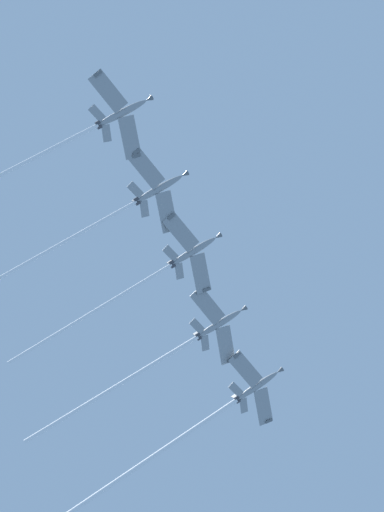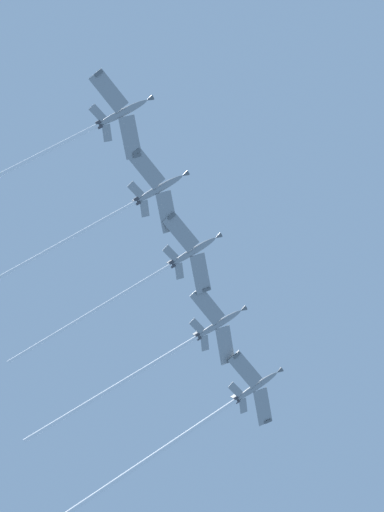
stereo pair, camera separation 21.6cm
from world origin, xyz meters
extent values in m
ellipsoid|color=gray|center=(8.79, -37.69, 177.79)|extent=(11.42, 4.43, 6.47)
cone|color=#595E60|center=(2.96, -39.21, 180.72)|extent=(2.20, 1.66, 1.78)
ellipsoid|color=black|center=(7.21, -38.10, 179.25)|extent=(3.07, 1.70, 2.03)
cube|color=gray|center=(10.78, -42.65, 177.35)|extent=(7.23, 9.49, 1.75)
cube|color=#595E60|center=(12.13, -46.53, 177.33)|extent=(1.80, 1.42, 0.90)
cube|color=gray|center=(8.10, -32.39, 177.35)|extent=(3.43, 9.04, 1.75)
cube|color=#595E60|center=(7.38, -28.34, 177.33)|extent=(1.68, 0.72, 0.90)
cube|color=gray|center=(13.71, -38.76, 175.61)|extent=(3.36, 3.94, 0.93)
cube|color=gray|center=(12.56, -34.35, 175.61)|extent=(1.90, 3.69, 0.93)
cube|color=#595E60|center=(13.55, -36.44, 176.95)|extent=(3.32, 1.03, 3.57)
cylinder|color=#38383D|center=(13.90, -36.82, 175.17)|extent=(1.41, 1.09, 1.16)
cylinder|color=#38383D|center=(13.68, -35.95, 175.17)|extent=(1.41, 1.09, 1.16)
cylinder|color=white|center=(33.97, -31.11, 165.02)|extent=(40.73, 11.59, 21.06)
ellipsoid|color=gray|center=(5.97, -20.02, 178.41)|extent=(11.45, 4.64, 6.33)
cone|color=#595E60|center=(0.14, -21.67, 181.26)|extent=(2.21, 1.69, 1.77)
ellipsoid|color=black|center=(4.39, -20.47, 179.85)|extent=(3.08, 1.75, 2.00)
cube|color=gray|center=(8.07, -24.94, 177.98)|extent=(7.37, 9.47, 1.71)
cube|color=#595E60|center=(9.49, -28.80, 177.97)|extent=(1.81, 1.44, 0.87)
cube|color=gray|center=(5.19, -14.74, 177.98)|extent=(3.61, 9.10, 1.71)
cube|color=#595E60|center=(4.39, -10.70, 177.97)|extent=(1.70, 0.75, 0.87)
cube|color=gray|center=(10.95, -20.99, 176.29)|extent=(3.41, 3.94, 0.91)
cube|color=gray|center=(9.71, -16.60, 176.29)|extent=(1.84, 3.66, 0.91)
cube|color=#595E60|center=(10.73, -18.68, 177.64)|extent=(3.28, 1.08, 3.55)
cylinder|color=#38383D|center=(11.11, -19.04, 175.86)|extent=(1.42, 1.11, 1.15)
cylinder|color=#38383D|center=(10.87, -18.18, 175.86)|extent=(1.42, 1.11, 1.15)
cylinder|color=white|center=(30.31, -13.17, 166.44)|extent=(38.92, 11.78, 19.50)
ellipsoid|color=gray|center=(-0.34, -2.88, 178.76)|extent=(11.40, 4.41, 6.54)
cone|color=#595E60|center=(-6.15, -4.39, 181.73)|extent=(2.20, 1.66, 1.78)
ellipsoid|color=black|center=(-1.90, -3.29, 180.23)|extent=(3.07, 1.70, 2.05)
cube|color=gray|center=(1.65, -7.84, 178.31)|extent=(7.22, 9.49, 1.78)
cube|color=#595E60|center=(2.99, -11.73, 178.29)|extent=(1.80, 1.41, 0.91)
cube|color=gray|center=(-1.02, 2.42, 178.31)|extent=(3.41, 9.03, 1.78)
cube|color=#595E60|center=(-1.74, 6.47, 178.29)|extent=(1.67, 0.72, 0.91)
cube|color=gray|center=(4.57, -3.96, 176.54)|extent=(3.36, 3.94, 0.94)
cube|color=gray|center=(3.43, 0.45, 176.54)|extent=(1.90, 3.69, 0.94)
cube|color=#595E60|center=(4.43, -1.64, 177.89)|extent=(3.33, 1.03, 3.57)
cylinder|color=#38383D|center=(4.76, -2.02, 176.10)|extent=(1.41, 1.09, 1.16)
cylinder|color=#38383D|center=(4.54, -1.15, 176.10)|extent=(1.41, 1.09, 1.16)
cylinder|color=white|center=(22.46, 3.05, 166.99)|extent=(35.77, 9.94, 18.67)
ellipsoid|color=gray|center=(-3.52, 12.82, 178.87)|extent=(11.39, 4.47, 6.54)
cone|color=#595E60|center=(-9.32, 11.27, 181.84)|extent=(2.21, 1.67, 1.78)
ellipsoid|color=black|center=(-5.08, 12.41, 180.34)|extent=(3.07, 1.72, 2.05)
cube|color=gray|center=(-1.50, 7.87, 178.42)|extent=(7.26, 9.48, 1.77)
cube|color=#595E60|center=(-0.13, 4.00, 178.40)|extent=(1.80, 1.42, 0.91)
cube|color=gray|center=(-4.23, 18.12, 178.42)|extent=(3.46, 9.05, 1.77)
cube|color=#595E60|center=(-4.98, 22.16, 178.40)|extent=(1.68, 0.73, 0.91)
cube|color=gray|center=(1.40, 11.77, 176.65)|extent=(3.37, 3.94, 0.94)
cube|color=gray|center=(0.23, 16.18, 176.65)|extent=(1.87, 3.69, 0.94)
cube|color=#595E60|center=(1.24, 14.09, 178.00)|extent=(3.32, 1.05, 3.57)
cylinder|color=#38383D|center=(1.58, 13.72, 176.21)|extent=(1.41, 1.10, 1.16)
cylinder|color=#38383D|center=(1.35, 14.59, 176.21)|extent=(1.41, 1.10, 1.16)
cylinder|color=white|center=(21.72, 19.55, 165.84)|extent=(40.67, 11.50, 21.21)
ellipsoid|color=gray|center=(-7.93, 30.33, 178.73)|extent=(11.43, 4.52, 6.41)
cone|color=#595E60|center=(-13.76, 28.75, 181.63)|extent=(2.21, 1.67, 1.77)
ellipsoid|color=black|center=(-9.51, 29.90, 180.18)|extent=(3.07, 1.73, 2.02)
cube|color=gray|center=(-5.89, 25.39, 178.30)|extent=(7.29, 9.48, 1.74)
cube|color=#595E60|center=(-4.51, 21.51, 178.28)|extent=(1.80, 1.43, 0.89)
cube|color=gray|center=(-8.65, 35.62, 178.30)|extent=(3.51, 9.06, 1.74)
cube|color=#595E60|center=(-9.41, 39.66, 178.28)|extent=(1.69, 0.73, 0.89)
cube|color=gray|center=(-2.98, 29.30, 176.57)|extent=(3.38, 3.94, 0.92)
cube|color=gray|center=(-4.17, 33.70, 176.57)|extent=(1.87, 3.68, 0.92)
cube|color=#595E60|center=(-3.16, 31.61, 177.92)|extent=(3.30, 1.05, 3.56)
cylinder|color=#38383D|center=(-2.80, 31.25, 176.14)|extent=(1.41, 1.10, 1.15)
cylinder|color=#38383D|center=(-3.04, 32.11, 176.14)|extent=(1.41, 1.10, 1.15)
cylinder|color=white|center=(13.75, 36.18, 167.87)|extent=(33.59, 9.86, 17.16)
camera|label=1|loc=(-37.00, 42.91, 1.92)|focal=59.13mm
camera|label=2|loc=(-36.83, 43.05, 1.92)|focal=59.13mm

